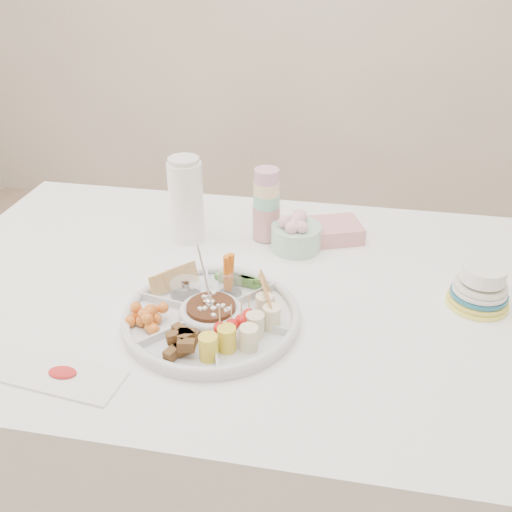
% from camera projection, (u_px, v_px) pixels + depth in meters
% --- Properties ---
extents(floor, '(4.00, 4.00, 0.00)m').
position_uv_depth(floor, '(235.00, 491.00, 1.76)').
color(floor, tan).
rests_on(floor, ground).
extents(dining_table, '(1.52, 1.02, 0.76)m').
position_uv_depth(dining_table, '(233.00, 401.00, 1.57)').
color(dining_table, white).
rests_on(dining_table, floor).
extents(party_tray, '(0.45, 0.45, 0.04)m').
position_uv_depth(party_tray, '(211.00, 314.00, 1.24)').
color(party_tray, white).
rests_on(party_tray, dining_table).
extents(bean_dip, '(0.12, 0.12, 0.04)m').
position_uv_depth(bean_dip, '(211.00, 311.00, 1.23)').
color(bean_dip, '#331E11').
rests_on(bean_dip, party_tray).
extents(tortillas, '(0.12, 0.12, 0.06)m').
position_uv_depth(tortillas, '(271.00, 301.00, 1.24)').
color(tortillas, '#C6692D').
rests_on(tortillas, party_tray).
extents(carrot_cucumber, '(0.13, 0.13, 0.10)m').
position_uv_depth(carrot_cucumber, '(235.00, 268.00, 1.32)').
color(carrot_cucumber, orange).
rests_on(carrot_cucumber, party_tray).
extents(pita_raisins, '(0.12, 0.12, 0.05)m').
position_uv_depth(pita_raisins, '(179.00, 280.00, 1.31)').
color(pita_raisins, '#E0B87D').
rests_on(pita_raisins, party_tray).
extents(cherries, '(0.13, 0.13, 0.04)m').
position_uv_depth(cherries, '(150.00, 314.00, 1.21)').
color(cherries, '#F69F3F').
rests_on(cherries, party_tray).
extents(granola_chunks, '(0.10, 0.10, 0.04)m').
position_uv_depth(granola_chunks, '(182.00, 344.00, 1.13)').
color(granola_chunks, brown).
rests_on(granola_chunks, party_tray).
extents(banana_tomato, '(0.15, 0.15, 0.10)m').
position_uv_depth(banana_tomato, '(247.00, 330.00, 1.13)').
color(banana_tomato, '#D8CD56').
rests_on(banana_tomato, party_tray).
extents(cup_stack, '(0.08, 0.08, 0.21)m').
position_uv_depth(cup_stack, '(266.00, 204.00, 1.53)').
color(cup_stack, white).
rests_on(cup_stack, dining_table).
extents(thermos, '(0.11, 0.11, 0.24)m').
position_uv_depth(thermos, '(186.00, 199.00, 1.52)').
color(thermos, white).
rests_on(thermos, dining_table).
extents(flower_bowl, '(0.17, 0.17, 0.10)m').
position_uv_depth(flower_bowl, '(296.00, 232.00, 1.51)').
color(flower_bowl, '#B4EACD').
rests_on(flower_bowl, dining_table).
extents(napkin_stack, '(0.17, 0.16, 0.05)m').
position_uv_depth(napkin_stack, '(335.00, 231.00, 1.57)').
color(napkin_stack, pink).
rests_on(napkin_stack, dining_table).
extents(plate_stack, '(0.16, 0.16, 0.09)m').
position_uv_depth(plate_stack, '(480.00, 288.00, 1.28)').
color(plate_stack, gold).
rests_on(plate_stack, dining_table).
extents(placemat, '(0.31, 0.13, 0.01)m').
position_uv_depth(placemat, '(49.00, 373.00, 1.10)').
color(placemat, white).
rests_on(placemat, dining_table).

